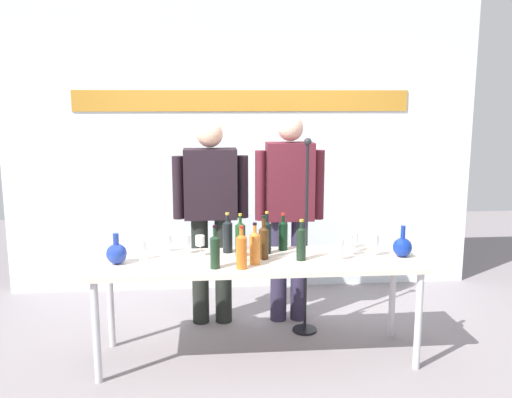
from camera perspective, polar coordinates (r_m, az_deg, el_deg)
ground_plane at (r=4.25m, az=0.18°, el=-16.02°), size 10.00×10.00×0.00m
back_wall at (r=5.41m, az=-1.33°, el=6.29°), size 4.59×0.11×3.00m
display_table at (r=3.99m, az=0.19°, el=-7.07°), size 2.33×0.65×0.75m
decanter_blue_left at (r=3.96m, az=-14.25°, el=-5.46°), size 0.14×0.14×0.22m
decanter_blue_right at (r=4.15m, az=14.91°, el=-4.80°), size 0.14×0.14×0.23m
presenter_left at (r=4.57m, az=-4.70°, el=-1.02°), size 0.62×0.22×1.71m
presenter_right at (r=4.61m, az=3.49°, el=-0.70°), size 0.58×0.22×1.76m
wine_bottle_0 at (r=3.92m, az=4.71°, el=-4.49°), size 0.07×0.07×0.30m
wine_bottle_1 at (r=3.74m, az=-4.28°, el=-5.33°), size 0.07×0.07×0.30m
wine_bottle_2 at (r=4.08m, az=1.13°, el=-3.87°), size 0.07×0.07×0.32m
wine_bottle_3 at (r=4.11m, az=-2.96°, el=-3.75°), size 0.07×0.07×0.30m
wine_bottle_4 at (r=4.01m, az=-1.63°, el=-4.07°), size 0.07×0.07×0.32m
wine_bottle_5 at (r=3.83m, az=-0.13°, el=-4.94°), size 0.08×0.08×0.29m
wine_bottle_6 at (r=3.72m, az=-1.51°, el=-5.30°), size 0.07×0.07×0.30m
wine_bottle_7 at (r=4.18m, az=2.82°, el=-3.64°), size 0.07×0.07×0.29m
wine_bottle_8 at (r=3.94m, az=0.79°, el=-4.38°), size 0.07×0.07×0.32m
wine_glass_left_0 at (r=4.01m, az=-11.78°, el=-4.83°), size 0.06×0.06×0.14m
wine_glass_left_1 at (r=4.11m, az=-7.32°, el=-4.29°), size 0.07×0.07×0.14m
wine_glass_left_2 at (r=4.20m, az=-9.24°, el=-4.18°), size 0.07×0.07×0.13m
wine_glass_left_3 at (r=4.04m, az=-5.82°, el=-4.35°), size 0.07×0.07×0.15m
wine_glass_right_0 at (r=4.10m, az=12.11°, el=-4.27°), size 0.07×0.07×0.16m
wine_glass_right_1 at (r=4.29m, az=9.91°, el=-3.80°), size 0.06×0.06×0.14m
wine_glass_right_2 at (r=4.18m, az=10.13°, el=-4.00°), size 0.06×0.06×0.15m
wine_glass_right_3 at (r=4.07m, az=9.65°, el=-4.28°), size 0.06×0.06×0.16m
wine_glass_right_4 at (r=3.95m, az=8.66°, el=-4.81°), size 0.06×0.06×0.15m
microphone_stand at (r=4.49m, az=5.17°, el=-7.18°), size 0.20×0.20×1.59m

